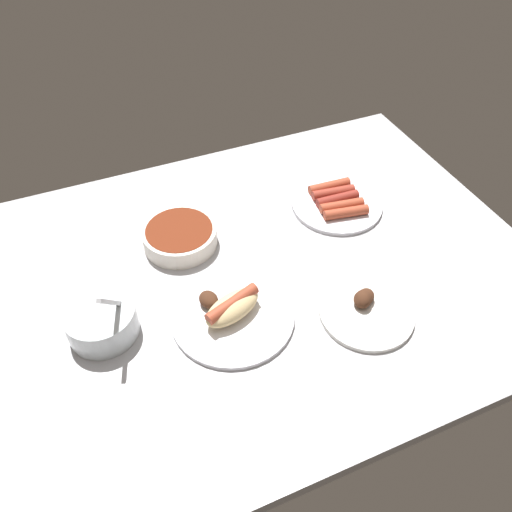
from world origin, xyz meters
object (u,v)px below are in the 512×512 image
Objects in this scene: plate_hotdog_assembled at (232,312)px; plate_grilled_meat at (366,309)px; bowl_chili at (180,236)px; plate_sausages at (337,202)px; bowl_coleslaw at (101,320)px.

plate_grilled_meat is (24.99, -9.18, -0.71)cm from plate_hotdog_assembled.
plate_hotdog_assembled is at bearing -82.55° from bowl_chili.
plate_hotdog_assembled is 1.30× the size of plate_grilled_meat.
bowl_coleslaw is at bearing -165.30° from plate_sausages.
plate_hotdog_assembled is 26.63cm from plate_grilled_meat.
bowl_chili is at bearing 130.25° from plate_grilled_meat.
plate_hotdog_assembled is 42.09cm from plate_sausages.
bowl_coleslaw reaches higher than plate_sausages.
plate_hotdog_assembled is 1.11× the size of plate_sausages.
bowl_coleslaw is at bearing 165.15° from plate_hotdog_assembled.
bowl_chili is at bearing 97.45° from plate_hotdog_assembled.
plate_hotdog_assembled is at bearing -14.85° from bowl_coleslaw.
plate_sausages is at bearing 14.70° from bowl_coleslaw.
bowl_coleslaw is 51.28cm from plate_grilled_meat.
plate_sausages is (39.03, -2.07, -1.28)cm from bowl_chili.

